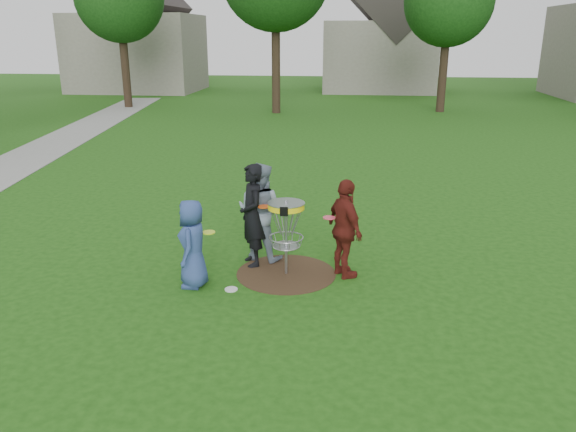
# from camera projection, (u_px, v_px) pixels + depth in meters

# --- Properties ---
(ground) EXTENTS (100.00, 100.00, 0.00)m
(ground) POSITION_uv_depth(u_px,v_px,m) (286.00, 274.00, 10.15)
(ground) COLOR #19470F
(ground) RESTS_ON ground
(dirt_patch) EXTENTS (1.80, 1.80, 0.01)m
(dirt_patch) POSITION_uv_depth(u_px,v_px,m) (286.00, 273.00, 10.15)
(dirt_patch) COLOR #47331E
(dirt_patch) RESTS_ON ground
(concrete_path) EXTENTS (7.75, 39.92, 0.02)m
(concrete_path) POSITION_uv_depth(u_px,v_px,m) (17.00, 163.00, 18.76)
(concrete_path) COLOR #9E9E99
(concrete_path) RESTS_ON ground
(player_blue) EXTENTS (0.52, 0.77, 1.53)m
(player_blue) POSITION_uv_depth(u_px,v_px,m) (193.00, 244.00, 9.45)
(player_blue) COLOR navy
(player_blue) RESTS_ON ground
(player_black) EXTENTS (0.70, 0.83, 1.92)m
(player_black) POSITION_uv_depth(u_px,v_px,m) (252.00, 215.00, 10.29)
(player_black) COLOR black
(player_black) RESTS_ON ground
(player_grey) EXTENTS (1.08, 0.95, 1.87)m
(player_grey) POSITION_uv_depth(u_px,v_px,m) (260.00, 212.00, 10.59)
(player_grey) COLOR gray
(player_grey) RESTS_ON ground
(player_maroon) EXTENTS (0.90, 1.12, 1.78)m
(player_maroon) POSITION_uv_depth(u_px,v_px,m) (345.00, 229.00, 9.78)
(player_maroon) COLOR maroon
(player_maroon) RESTS_ON ground
(disc_on_grass) EXTENTS (0.22, 0.22, 0.02)m
(disc_on_grass) POSITION_uv_depth(u_px,v_px,m) (231.00, 289.00, 9.51)
(disc_on_grass) COLOR silver
(disc_on_grass) RESTS_ON ground
(disc_golf_basket) EXTENTS (0.66, 0.67, 1.38)m
(disc_golf_basket) POSITION_uv_depth(u_px,v_px,m) (286.00, 220.00, 9.84)
(disc_golf_basket) COLOR #9EA0A5
(disc_golf_basket) RESTS_ON ground
(held_discs) EXTENTS (2.23, 1.26, 0.26)m
(held_discs) POSITION_uv_depth(u_px,v_px,m) (268.00, 215.00, 9.90)
(held_discs) COLOR #C8E819
(held_discs) RESTS_ON ground
(house_row) EXTENTS (44.50, 10.65, 11.62)m
(house_row) POSITION_uv_depth(u_px,v_px,m) (406.00, 34.00, 39.62)
(house_row) COLOR gray
(house_row) RESTS_ON ground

